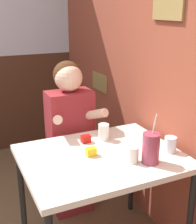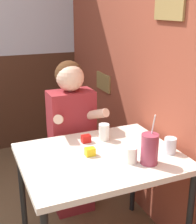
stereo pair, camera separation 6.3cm
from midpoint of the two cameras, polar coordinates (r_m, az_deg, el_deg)
The scene contains 9 objects.
brick_wall_right at distance 2.69m, azimuth 5.43°, elevation 13.02°, with size 0.08×4.41×2.70m.
main_table at distance 1.96m, azimuth 1.35°, elevation -9.76°, with size 0.96×0.77×0.75m.
person_seated at distance 2.43m, azimuth -4.07°, elevation -4.48°, with size 0.42×0.41×1.24m.
cocktail_pitcher at distance 1.82m, azimuth 10.39°, elevation -6.67°, with size 0.10×0.10×0.30m.
glass_near_pitcher at distance 1.99m, azimuth 13.95°, elevation -5.97°, with size 0.08×0.08×0.10m.
glass_center at distance 2.12m, azimuth 1.95°, elevation -3.67°, with size 0.07×0.07×0.11m.
glass_far_side at distance 1.83m, azimuth 7.11°, elevation -7.83°, with size 0.07×0.07×0.10m.
condiment_ketchup at distance 2.09m, azimuth -1.36°, elevation -4.92°, with size 0.06×0.04×0.05m.
condiment_mustard at distance 1.91m, azimuth -0.53°, elevation -7.29°, with size 0.06×0.04×0.05m.
Camera 2 is at (0.23, -1.16, 1.61)m, focal length 50.00 mm.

